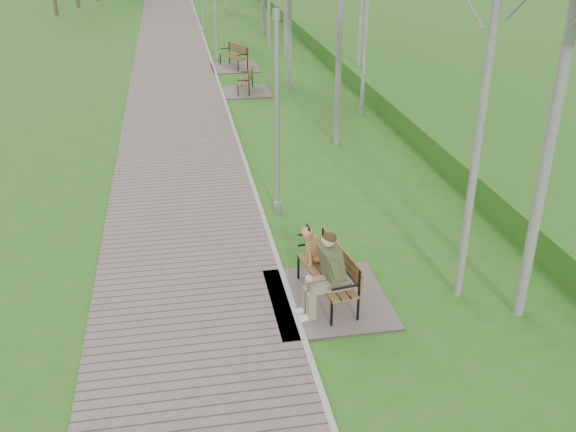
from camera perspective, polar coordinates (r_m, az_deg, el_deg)
name	(u,v)px	position (r m, az deg, el deg)	size (l,w,h in m)	color
ground	(291,300)	(11.56, 0.23, -7.51)	(120.00, 120.00, 0.00)	#296218
walkway	(172,56)	(31.64, -10.25, 13.81)	(3.50, 67.00, 0.04)	#6F5F5A
kerb	(209,55)	(31.69, -6.99, 14.04)	(0.10, 67.00, 0.05)	#999993
embankment	(459,53)	(33.16, 15.00, 13.86)	(14.00, 70.00, 1.60)	#3E7225
bench_main	(324,277)	(11.27, 3.24, -5.45)	(2.06, 2.29, 1.80)	#6F5F5A
bench_second	(246,87)	(24.84, -3.79, 11.36)	(1.75, 1.95, 1.08)	#6F5F5A
bench_third	(234,63)	(28.90, -4.84, 13.43)	(2.01, 2.24, 1.24)	#6F5F5A
lamp_post_near	(277,124)	(14.00, -0.97, 8.15)	(0.17, 0.17, 4.51)	#A5A7AD
lamp_post_second	(215,12)	(30.09, -6.49, 17.56)	(0.18, 0.18, 4.59)	#A5A7AD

